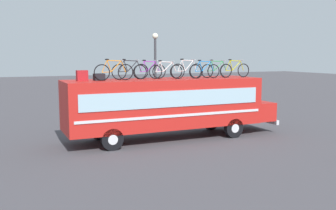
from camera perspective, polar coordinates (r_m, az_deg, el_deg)
The scene contains 13 objects.
ground_plane at distance 18.30m, azimuth -0.51°, elevation -5.09°, with size 120.00×120.00×0.00m, color #423F44.
bus at distance 18.10m, azimuth 0.15°, elevation 0.23°, with size 10.60×2.55×2.88m.
luggage_bag_1 at distance 16.97m, azimuth -12.77°, elevation 4.33°, with size 0.47×0.36×0.45m, color maroon.
luggage_bag_2 at distance 17.03m, azimuth -10.30°, elevation 4.15°, with size 0.45×0.45×0.30m, color black.
rooftop_bicycle_1 at distance 16.95m, azimuth -8.14°, elevation 5.01°, with size 1.79×0.44×0.95m.
rooftop_bicycle_2 at distance 17.51m, azimuth -5.69°, elevation 5.11°, with size 1.77×0.44×0.94m.
rooftop_bicycle_3 at distance 17.87m, azimuth -2.80°, elevation 5.13°, with size 1.64×0.44×0.90m.
rooftop_bicycle_4 at distance 18.07m, azimuth -0.32°, elevation 5.14°, with size 1.72×0.44×0.87m.
rooftop_bicycle_5 at distance 18.05m, azimuth 2.89°, elevation 5.21°, with size 1.71×0.44×0.95m.
rooftop_bicycle_6 at distance 18.47m, azimuth 5.48°, elevation 5.17°, with size 1.68×0.44×0.89m.
rooftop_bicycle_7 at distance 18.98m, azimuth 7.31°, elevation 5.21°, with size 1.76×0.44×0.90m.
rooftop_bicycle_8 at distance 19.35m, azimuth 9.96°, elevation 5.22°, with size 1.74×0.44×0.91m.
street_lamp at distance 22.30m, azimuth -1.92°, elevation 5.62°, with size 0.35×0.35×5.26m.
Camera 1 is at (-7.20, -16.35, 3.97)m, focal length 40.64 mm.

